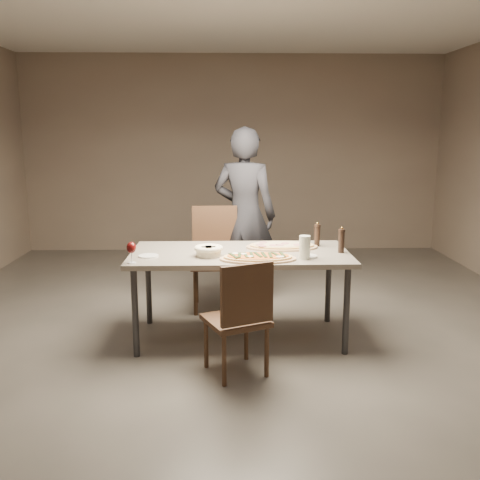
{
  "coord_description": "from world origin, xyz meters",
  "views": [
    {
      "loc": [
        -0.12,
        -4.31,
        1.73
      ],
      "look_at": [
        0.0,
        0.0,
        0.85
      ],
      "focal_mm": 40.0,
      "sensor_mm": 36.0,
      "label": 1
    }
  ],
  "objects_px": {
    "dining_table": "(240,259)",
    "ham_pizza": "(282,246)",
    "carafe": "(305,247)",
    "diner": "(245,215)",
    "zucchini_pizza": "(258,258)",
    "pepper_mill_left": "(341,240)",
    "bread_basket": "(209,250)",
    "chair_near": "(241,313)",
    "chair_far": "(215,251)"
  },
  "relations": [
    {
      "from": "ham_pizza",
      "to": "chair_near",
      "type": "distance_m",
      "value": 1.01
    },
    {
      "from": "diner",
      "to": "bread_basket",
      "type": "bearing_deg",
      "value": 93.29
    },
    {
      "from": "bread_basket",
      "to": "pepper_mill_left",
      "type": "height_order",
      "value": "pepper_mill_left"
    },
    {
      "from": "zucchini_pizza",
      "to": "chair_far",
      "type": "bearing_deg",
      "value": 94.14
    },
    {
      "from": "zucchini_pizza",
      "to": "bread_basket",
      "type": "xyz_separation_m",
      "value": [
        -0.39,
        0.13,
        0.03
      ]
    },
    {
      "from": "bread_basket",
      "to": "diner",
      "type": "relative_size",
      "value": 0.13
    },
    {
      "from": "zucchini_pizza",
      "to": "diner",
      "type": "bearing_deg",
      "value": 79.24
    },
    {
      "from": "chair_near",
      "to": "chair_far",
      "type": "height_order",
      "value": "chair_far"
    },
    {
      "from": "bread_basket",
      "to": "diner",
      "type": "xyz_separation_m",
      "value": [
        0.33,
        1.23,
        0.09
      ]
    },
    {
      "from": "dining_table",
      "to": "pepper_mill_left",
      "type": "relative_size",
      "value": 8.3
    },
    {
      "from": "pepper_mill_left",
      "to": "ham_pizza",
      "type": "bearing_deg",
      "value": 156.69
    },
    {
      "from": "pepper_mill_left",
      "to": "diner",
      "type": "bearing_deg",
      "value": 123.58
    },
    {
      "from": "carafe",
      "to": "chair_far",
      "type": "relative_size",
      "value": 0.18
    },
    {
      "from": "ham_pizza",
      "to": "chair_near",
      "type": "height_order",
      "value": "chair_near"
    },
    {
      "from": "ham_pizza",
      "to": "pepper_mill_left",
      "type": "distance_m",
      "value": 0.52
    },
    {
      "from": "zucchini_pizza",
      "to": "ham_pizza",
      "type": "height_order",
      "value": "zucchini_pizza"
    },
    {
      "from": "pepper_mill_left",
      "to": "chair_near",
      "type": "distance_m",
      "value": 1.15
    },
    {
      "from": "bread_basket",
      "to": "chair_near",
      "type": "xyz_separation_m",
      "value": [
        0.24,
        -0.6,
        -0.32
      ]
    },
    {
      "from": "chair_far",
      "to": "zucchini_pizza",
      "type": "bearing_deg",
      "value": 105.45
    },
    {
      "from": "ham_pizza",
      "to": "diner",
      "type": "xyz_separation_m",
      "value": [
        -0.28,
        0.93,
        0.12
      ]
    },
    {
      "from": "chair_far",
      "to": "diner",
      "type": "distance_m",
      "value": 0.49
    },
    {
      "from": "diner",
      "to": "chair_near",
      "type": "bearing_deg",
      "value": 105.49
    },
    {
      "from": "ham_pizza",
      "to": "carafe",
      "type": "xyz_separation_m",
      "value": [
        0.13,
        -0.41,
        0.08
      ]
    },
    {
      "from": "carafe",
      "to": "diner",
      "type": "bearing_deg",
      "value": 107.31
    },
    {
      "from": "carafe",
      "to": "bread_basket",
      "type": "bearing_deg",
      "value": 171.08
    },
    {
      "from": "carafe",
      "to": "chair_near",
      "type": "bearing_deg",
      "value": -137.06
    },
    {
      "from": "bread_basket",
      "to": "pepper_mill_left",
      "type": "distance_m",
      "value": 1.09
    },
    {
      "from": "pepper_mill_left",
      "to": "bread_basket",
      "type": "bearing_deg",
      "value": -175.07
    },
    {
      "from": "zucchini_pizza",
      "to": "chair_near",
      "type": "distance_m",
      "value": 0.57
    },
    {
      "from": "chair_near",
      "to": "diner",
      "type": "height_order",
      "value": "diner"
    },
    {
      "from": "dining_table",
      "to": "bread_basket",
      "type": "bearing_deg",
      "value": -150.04
    },
    {
      "from": "dining_table",
      "to": "diner",
      "type": "distance_m",
      "value": 1.1
    },
    {
      "from": "dining_table",
      "to": "carafe",
      "type": "relative_size",
      "value": 9.77
    },
    {
      "from": "dining_table",
      "to": "ham_pizza",
      "type": "bearing_deg",
      "value": 22.26
    },
    {
      "from": "dining_table",
      "to": "bread_basket",
      "type": "relative_size",
      "value": 7.78
    },
    {
      "from": "diner",
      "to": "zucchini_pizza",
      "type": "bearing_deg",
      "value": 110.74
    },
    {
      "from": "dining_table",
      "to": "chair_near",
      "type": "xyz_separation_m",
      "value": [
        -0.02,
        -0.74,
        -0.21
      ]
    },
    {
      "from": "carafe",
      "to": "diner",
      "type": "xyz_separation_m",
      "value": [
        -0.42,
        1.35,
        0.05
      ]
    },
    {
      "from": "dining_table",
      "to": "chair_near",
      "type": "height_order",
      "value": "chair_near"
    },
    {
      "from": "chair_far",
      "to": "bread_basket",
      "type": "bearing_deg",
      "value": 86.49
    },
    {
      "from": "ham_pizza",
      "to": "bread_basket",
      "type": "xyz_separation_m",
      "value": [
        -0.62,
        -0.3,
        0.03
      ]
    },
    {
      "from": "dining_table",
      "to": "zucchini_pizza",
      "type": "bearing_deg",
      "value": -64.81
    },
    {
      "from": "bread_basket",
      "to": "carafe",
      "type": "distance_m",
      "value": 0.76
    },
    {
      "from": "ham_pizza",
      "to": "diner",
      "type": "relative_size",
      "value": 0.34
    },
    {
      "from": "dining_table",
      "to": "chair_far",
      "type": "bearing_deg",
      "value": 104.43
    },
    {
      "from": "pepper_mill_left",
      "to": "chair_near",
      "type": "bearing_deg",
      "value": -140.84
    },
    {
      "from": "chair_near",
      "to": "diner",
      "type": "distance_m",
      "value": 1.87
    },
    {
      "from": "diner",
      "to": "chair_far",
      "type": "bearing_deg",
      "value": 53.46
    },
    {
      "from": "bread_basket",
      "to": "chair_near",
      "type": "height_order",
      "value": "chair_near"
    },
    {
      "from": "dining_table",
      "to": "diner",
      "type": "height_order",
      "value": "diner"
    }
  ]
}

